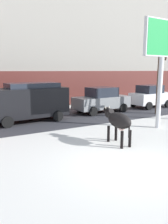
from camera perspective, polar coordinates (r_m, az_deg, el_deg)
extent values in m
plane|color=silver|center=(7.62, 11.10, -13.25)|extent=(120.00, 120.00, 0.00)
cube|color=#333338|center=(14.34, -10.03, -1.88)|extent=(60.00, 5.60, 0.01)
cube|color=gray|center=(20.94, -17.35, 19.57)|extent=(44.00, 6.00, 13.00)
cube|color=#5B2823|center=(17.76, -14.37, 5.54)|extent=(43.12, 0.10, 2.80)
ellipsoid|color=black|center=(9.33, 8.97, -2.14)|extent=(0.67, 1.43, 0.64)
cylinder|color=black|center=(9.78, 6.26, -5.53)|extent=(0.12, 0.12, 0.70)
cylinder|color=black|center=(9.99, 8.15, -5.23)|extent=(0.12, 0.12, 0.70)
cylinder|color=black|center=(9.01, 9.64, -7.03)|extent=(0.12, 0.12, 0.70)
cylinder|color=black|center=(9.24, 11.61, -6.66)|extent=(0.12, 0.12, 0.70)
cylinder|color=black|center=(9.90, 6.50, -0.28)|extent=(0.29, 0.49, 0.44)
ellipsoid|color=black|center=(10.07, 5.84, 0.49)|extent=(0.26, 0.45, 0.28)
cone|color=beige|center=(9.95, 5.44, 1.31)|extent=(0.12, 0.07, 0.15)
cone|color=beige|center=(10.07, 6.50, 1.40)|extent=(0.12, 0.07, 0.15)
cylinder|color=black|center=(8.88, 11.41, -4.56)|extent=(0.06, 0.06, 0.60)
ellipsoid|color=beige|center=(9.27, 9.54, -4.16)|extent=(0.25, 0.29, 0.20)
cylinder|color=silver|center=(12.50, 18.69, 4.72)|extent=(0.24, 0.24, 3.80)
cube|color=silver|center=(12.55, 19.46, 17.30)|extent=(2.53, 0.28, 1.82)
cube|color=green|center=(12.53, 19.57, 17.31)|extent=(2.40, 0.24, 1.70)
cube|color=black|center=(13.86, -14.05, 2.44)|extent=(4.69, 2.13, 1.70)
cube|color=#1E232D|center=(13.86, -13.05, 6.64)|extent=(3.08, 1.82, 0.30)
cylinder|color=black|center=(15.39, -9.76, 0.18)|extent=(0.65, 0.25, 0.64)
cylinder|color=black|center=(13.69, -6.68, -1.03)|extent=(0.65, 0.25, 0.64)
cylinder|color=black|center=(14.53, -20.69, -0.97)|extent=(0.65, 0.25, 0.64)
cylinder|color=black|center=(12.71, -18.91, -2.43)|extent=(0.65, 0.25, 0.64)
cube|color=slate|center=(16.58, 4.48, 2.51)|extent=(4.29, 1.97, 0.84)
cube|color=#1E232D|center=(16.49, 4.52, 5.12)|extent=(2.08, 1.65, 0.68)
cylinder|color=black|center=(18.16, 6.25, 1.84)|extent=(0.65, 0.25, 0.64)
cylinder|color=black|center=(16.84, 9.98, 1.06)|extent=(0.65, 0.25, 0.64)
cylinder|color=black|center=(16.61, -1.14, 1.09)|extent=(0.65, 0.25, 0.64)
cylinder|color=black|center=(15.16, 2.32, 0.16)|extent=(0.65, 0.25, 0.64)
cube|color=white|center=(19.55, 16.61, 3.41)|extent=(3.58, 1.88, 0.90)
cube|color=#1E232D|center=(19.36, 16.44, 5.65)|extent=(1.87, 1.59, 0.64)
cylinder|color=black|center=(21.01, 16.85, 2.63)|extent=(0.65, 0.25, 0.64)
cylinder|color=black|center=(19.95, 20.53, 2.01)|extent=(0.65, 0.25, 0.64)
cylinder|color=black|center=(19.36, 12.43, 2.19)|extent=(0.65, 0.25, 0.64)
cylinder|color=black|center=(18.20, 16.19, 1.50)|extent=(0.65, 0.25, 0.64)
cylinder|color=#4C3828|center=(16.57, 18.57, 8.58)|extent=(0.26, 0.26, 5.27)
cylinder|color=#4C3828|center=(16.66, 20.17, 14.21)|extent=(0.61, 0.68, 0.73)
cylinder|color=#4C3828|center=(17.08, 18.13, 17.15)|extent=(1.03, 0.33, 1.23)
cylinder|color=#4C3828|center=(16.71, 20.48, 14.53)|extent=(0.69, 0.86, 1.31)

